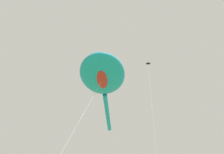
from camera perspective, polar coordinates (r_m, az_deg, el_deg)
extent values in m
ellipsoid|color=#1E8CBF|center=(19.61, -2.80, 0.56)|extent=(6.71, 5.63, 1.41)
cylinder|color=#1E8CBF|center=(24.93, -1.33, -10.63)|extent=(7.78, 2.18, 0.51)
ellipsoid|color=red|center=(19.19, -2.87, -0.82)|extent=(2.76, 1.60, 0.51)
cylinder|color=#B2B2B7|center=(13.98, -12.60, -17.62)|extent=(4.67, 2.77, 14.03)
ellipsoid|color=black|center=(31.46, 10.43, 3.86)|extent=(0.60, 0.80, 0.19)
cylinder|color=#B2B2B7|center=(22.77, 12.07, -14.01)|extent=(3.79, 1.17, 23.77)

